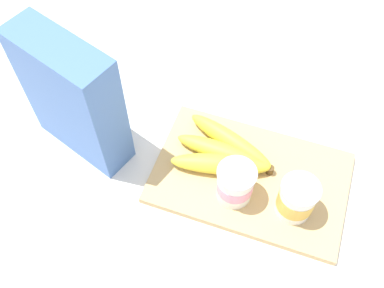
% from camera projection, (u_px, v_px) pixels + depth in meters
% --- Properties ---
extents(ground_plane, '(2.40, 2.40, 0.00)m').
position_uv_depth(ground_plane, '(250.00, 180.00, 0.84)').
color(ground_plane, silver).
extents(cutting_board, '(0.36, 0.23, 0.01)m').
position_uv_depth(cutting_board, '(250.00, 178.00, 0.84)').
color(cutting_board, tan).
rests_on(cutting_board, ground_plane).
extents(cereal_box, '(0.21, 0.13, 0.26)m').
position_uv_depth(cereal_box, '(73.00, 99.00, 0.78)').
color(cereal_box, '#4770B7').
rests_on(cereal_box, ground_plane).
extents(yogurt_cup_front, '(0.07, 0.07, 0.08)m').
position_uv_depth(yogurt_cup_front, '(297.00, 199.00, 0.76)').
color(yogurt_cup_front, white).
rests_on(yogurt_cup_front, cutting_board).
extents(yogurt_cup_back, '(0.07, 0.07, 0.08)m').
position_uv_depth(yogurt_cup_back, '(235.00, 184.00, 0.78)').
color(yogurt_cup_back, white).
rests_on(yogurt_cup_back, cutting_board).
extents(banana_bunch, '(0.19, 0.15, 0.04)m').
position_uv_depth(banana_bunch, '(225.00, 152.00, 0.84)').
color(banana_bunch, yellow).
rests_on(banana_bunch, cutting_board).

